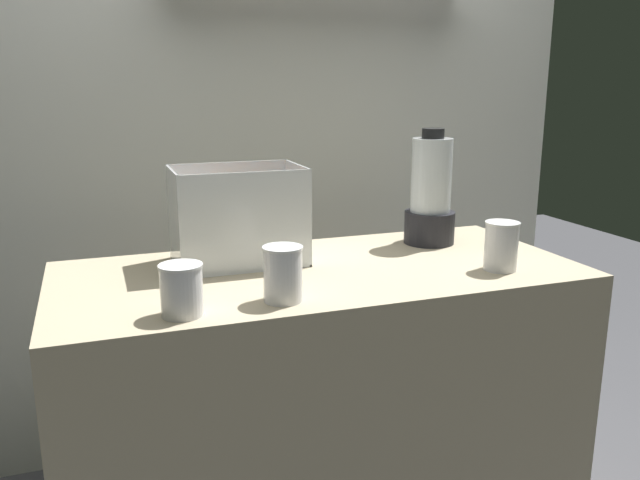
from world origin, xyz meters
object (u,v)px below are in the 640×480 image
blender_pitcher (430,196)px  juice_cup_beet_left (283,277)px  juice_cup_mango_far_left (182,293)px  juice_cup_pomegranate_middle (501,249)px  carrot_display_bin (239,232)px

blender_pitcher → juice_cup_beet_left: 0.70m
juice_cup_mango_far_left → juice_cup_beet_left: bearing=4.2°
juice_cup_beet_left → juice_cup_pomegranate_middle: juice_cup_pomegranate_middle is taller
juice_cup_mango_far_left → blender_pitcher: bearing=25.5°
juice_cup_mango_far_left → juice_cup_pomegranate_middle: bearing=4.1°
juice_cup_mango_far_left → juice_cup_pomegranate_middle: size_ratio=0.87×
juice_cup_beet_left → juice_cup_mango_far_left: bearing=-175.8°
juice_cup_beet_left → juice_cup_pomegranate_middle: size_ratio=0.98×
juice_cup_mango_far_left → carrot_display_bin: bearing=60.5°
juice_cup_pomegranate_middle → juice_cup_mango_far_left: bearing=-175.9°
juice_cup_mango_far_left → juice_cup_pomegranate_middle: 0.85m
blender_pitcher → juice_cup_mango_far_left: blender_pitcher is taller
blender_pitcher → juice_cup_pomegranate_middle: bearing=-84.3°
blender_pitcher → juice_cup_mango_far_left: 0.91m
blender_pitcher → juice_cup_beet_left: (-0.59, -0.37, -0.09)m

